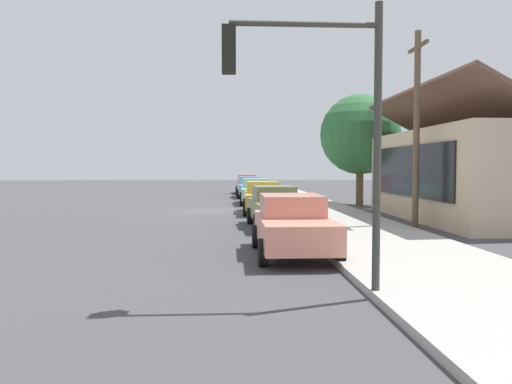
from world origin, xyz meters
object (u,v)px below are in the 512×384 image
object	(u,v)px
car_coral	(293,225)
car_seafoam	(256,191)
car_skyblue	(250,187)
traffic_light_main	(318,101)
car_cherry	(247,184)
fire_hydrant_red	(288,201)
car_mustard	(263,197)
shade_tree	(360,135)
utility_pole_wooden	(417,125)
car_olive	(275,206)

from	to	relation	value
car_coral	car_seafoam	bearing A→B (deg)	179.57
car_skyblue	car_seafoam	xyz separation A→B (m)	(6.40, 0.11, 0.00)
car_seafoam	car_coral	world-z (taller)	same
traffic_light_main	car_cherry	bearing A→B (deg)	179.79
car_coral	fire_hydrant_red	world-z (taller)	car_coral
car_mustard	shade_tree	distance (m)	8.27
car_seafoam	car_coral	xyz separation A→B (m)	(18.17, -0.05, -0.00)
car_coral	shade_tree	xyz separation A→B (m)	(-16.32, 6.19, 3.45)
car_cherry	car_skyblue	bearing A→B (deg)	1.77
car_coral	shade_tree	world-z (taller)	shade_tree
car_skyblue	car_mustard	distance (m)	12.58
car_mustard	fire_hydrant_red	world-z (taller)	car_mustard
shade_tree	traffic_light_main	xyz separation A→B (m)	(20.74, -6.35, -0.77)
car_cherry	shade_tree	bearing A→B (deg)	25.69
car_cherry	utility_pole_wooden	size ratio (longest dim) A/B	0.65
car_olive	shade_tree	distance (m)	12.42
car_skyblue	car_seafoam	bearing A→B (deg)	0.13
car_seafoam	car_mustard	distance (m)	6.18
car_skyblue	car_mustard	bearing A→B (deg)	-0.39
car_olive	fire_hydrant_red	bearing A→B (deg)	166.60
car_mustard	utility_pole_wooden	bearing A→B (deg)	42.37
shade_tree	fire_hydrant_red	world-z (taller)	shade_tree
fire_hydrant_red	car_skyblue	bearing A→B (deg)	-172.06
traffic_light_main	car_mustard	bearing A→B (deg)	179.28
car_seafoam	car_olive	world-z (taller)	same
car_skyblue	car_coral	distance (m)	24.57
utility_pole_wooden	car_seafoam	bearing A→B (deg)	-156.45
car_skyblue	utility_pole_wooden	size ratio (longest dim) A/B	0.58
car_cherry	utility_pole_wooden	world-z (taller)	utility_pole_wooden
car_skyblue	car_seafoam	distance (m)	6.40
car_coral	traffic_light_main	size ratio (longest dim) A/B	0.83
car_skyblue	car_coral	xyz separation A→B (m)	(24.57, 0.06, 0.00)
car_seafoam	car_coral	bearing A→B (deg)	1.34
car_olive	fire_hydrant_red	size ratio (longest dim) A/B	6.40
car_coral	fire_hydrant_red	size ratio (longest dim) A/B	6.09
car_mustard	traffic_light_main	bearing A→B (deg)	0.86
car_skyblue	car_mustard	world-z (taller)	same
shade_tree	car_skyblue	bearing A→B (deg)	-142.83
traffic_light_main	fire_hydrant_red	xyz separation A→B (m)	(-17.77, 1.66, -2.99)
car_cherry	car_seafoam	bearing A→B (deg)	2.44
car_seafoam	fire_hydrant_red	world-z (taller)	car_seafoam
car_olive	traffic_light_main	world-z (taller)	traffic_light_main
car_olive	shade_tree	xyz separation A→B (m)	(-10.26, 6.09, 3.45)
car_cherry	traffic_light_main	size ratio (longest dim) A/B	0.94
car_skyblue	car_seafoam	size ratio (longest dim) A/B	0.90
utility_pole_wooden	car_skyblue	bearing A→B (deg)	-163.60
shade_tree	utility_pole_wooden	bearing A→B (deg)	-3.69
car_cherry	utility_pole_wooden	distance (m)	25.67
car_skyblue	utility_pole_wooden	world-z (taller)	utility_pole_wooden
car_olive	car_coral	xyz separation A→B (m)	(6.07, -0.09, 0.00)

